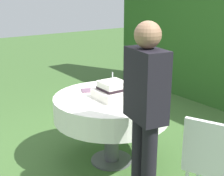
% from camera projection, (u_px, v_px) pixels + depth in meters
% --- Properties ---
extents(ground_plane, '(20.00, 20.00, 0.00)m').
position_uv_depth(ground_plane, '(112.00, 160.00, 3.54)').
color(ground_plane, '#3D602D').
extents(cake_table, '(1.20, 1.20, 0.75)m').
position_uv_depth(cake_table, '(112.00, 108.00, 3.36)').
color(cake_table, '#4C4C51').
rests_on(cake_table, ground_plane).
extents(wedding_cake, '(0.33, 0.33, 0.27)m').
position_uv_depth(wedding_cake, '(113.00, 91.00, 3.23)').
color(wedding_cake, white).
rests_on(wedding_cake, cake_table).
extents(serving_plate_near, '(0.14, 0.14, 0.01)m').
position_uv_depth(serving_plate_near, '(112.00, 110.00, 2.93)').
color(serving_plate_near, white).
rests_on(serving_plate_near, cake_table).
extents(serving_plate_far, '(0.11, 0.11, 0.01)m').
position_uv_depth(serving_plate_far, '(138.00, 104.00, 3.08)').
color(serving_plate_far, white).
rests_on(serving_plate_far, cake_table).
extents(serving_plate_left, '(0.13, 0.13, 0.01)m').
position_uv_depth(serving_plate_left, '(134.00, 89.00, 3.54)').
color(serving_plate_left, white).
rests_on(serving_plate_left, cake_table).
extents(serving_plate_right, '(0.13, 0.13, 0.01)m').
position_uv_depth(serving_plate_right, '(78.00, 97.00, 3.28)').
color(serving_plate_right, white).
rests_on(serving_plate_right, cake_table).
extents(napkin_stack, '(0.18, 0.18, 0.01)m').
position_uv_depth(napkin_stack, '(88.00, 90.00, 3.49)').
color(napkin_stack, '#6B4C60').
rests_on(napkin_stack, cake_table).
extents(garden_chair, '(0.52, 0.52, 0.89)m').
position_uv_depth(garden_chair, '(212.00, 159.00, 2.50)').
color(garden_chair, white).
rests_on(garden_chair, ground_plane).
extents(standing_person, '(0.39, 0.26, 1.60)m').
position_uv_depth(standing_person, '(145.00, 110.00, 2.45)').
color(standing_person, black).
rests_on(standing_person, ground_plane).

